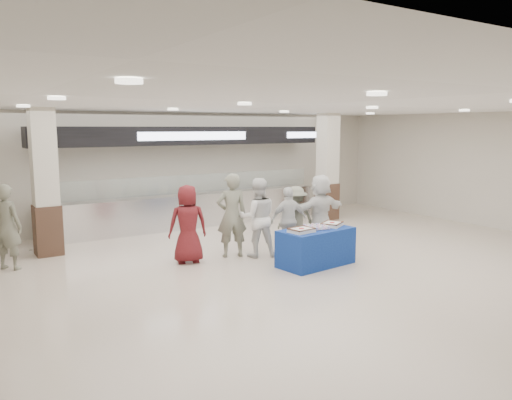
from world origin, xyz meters
TOP-DOWN VIEW (x-y plane):
  - ground at (0.00, 0.00)m, footprint 14.00×14.00m
  - serving_line at (0.00, 5.40)m, footprint 8.70×0.85m
  - column_left at (-4.00, 4.20)m, footprint 0.55×0.55m
  - column_right at (4.00, 4.20)m, footprint 0.55×0.55m
  - display_table at (0.40, 0.35)m, footprint 1.62×0.94m
  - sheet_cake_left at (-0.05, 0.26)m, footprint 0.49×0.41m
  - sheet_cake_right at (0.86, 0.40)m, footprint 0.58×0.54m
  - cupcake_tray at (0.42, 0.36)m, footprint 0.51×0.42m
  - civilian_maroon at (-1.69, 1.94)m, footprint 0.90×0.70m
  - soldier_a at (-0.69, 1.87)m, footprint 0.76×0.61m
  - chef_tall at (-0.21, 1.59)m, footprint 1.01×0.91m
  - chef_short at (0.54, 1.48)m, footprint 0.91×0.49m
  - soldier_b at (1.05, 1.87)m, footprint 0.98×0.65m
  - civilian_white at (1.52, 1.57)m, footprint 1.59×0.54m
  - soldier_bg at (-4.88, 3.39)m, footprint 0.73×0.73m

SIDE VIEW (x-z plane):
  - ground at x=0.00m, z-range 0.00..0.00m
  - display_table at x=0.40m, z-range 0.00..0.75m
  - soldier_b at x=1.05m, z-range 0.00..1.42m
  - chef_short at x=0.54m, z-range 0.00..1.48m
  - cupcake_tray at x=0.42m, z-range 0.75..0.82m
  - sheet_cake_left at x=-0.05m, z-range 0.75..0.85m
  - sheet_cake_right at x=0.86m, z-range 0.75..0.85m
  - civilian_maroon at x=-1.69m, z-range 0.00..1.63m
  - civilian_white at x=1.52m, z-range 0.00..1.70m
  - soldier_bg at x=-4.88m, z-range 0.00..1.71m
  - chef_tall at x=-0.21m, z-range 0.00..1.71m
  - soldier_a at x=-0.69m, z-range 0.00..1.81m
  - serving_line at x=0.00m, z-range -0.24..2.56m
  - column_left at x=-4.00m, z-range -0.07..3.13m
  - column_right at x=4.00m, z-range -0.07..3.13m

